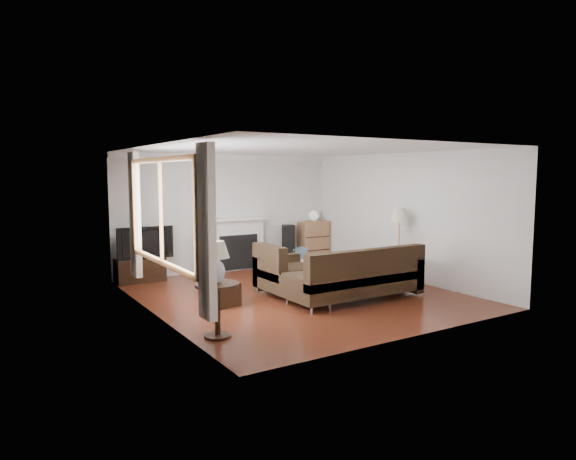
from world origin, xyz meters
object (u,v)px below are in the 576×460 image
sectional_sofa (354,275)px  side_table (217,310)px  bookshelf (314,242)px  floor_lamp (399,245)px  coffee_table (320,272)px  tv_stand (140,270)px

sectional_sofa → side_table: sectional_sofa is taller
bookshelf → floor_lamp: 2.73m
bookshelf → sectional_sofa: bookshelf is taller
sectional_sofa → coffee_table: size_ratio=2.15×
tv_stand → side_table: bearing=-92.0°
bookshelf → sectional_sofa: (-1.52, -3.34, -0.08)m
coffee_table → floor_lamp: size_ratio=0.83×
floor_lamp → sectional_sofa: bearing=-158.9°
tv_stand → bookshelf: bookshelf is taller
coffee_table → floor_lamp: (1.42, -0.63, 0.49)m
tv_stand → side_table: side_table is taller
sectional_sofa → floor_lamp: 1.77m
tv_stand → floor_lamp: (4.23, -2.68, 0.49)m
side_table → sectional_sofa: bearing=12.8°
floor_lamp → coffee_table: bearing=156.3°
sectional_sofa → coffee_table: sectional_sofa is taller
coffee_table → side_table: bearing=-162.4°
tv_stand → coffee_table: 3.48m
side_table → tv_stand: bearing=88.0°
side_table → bookshelf: bearing=42.9°
tv_stand → coffee_table: coffee_table is taller
coffee_table → sectional_sofa: bearing=-114.2°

